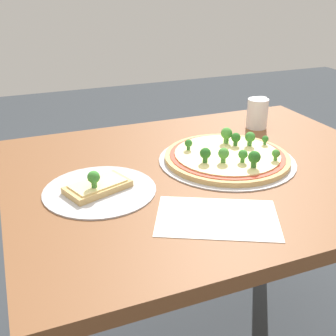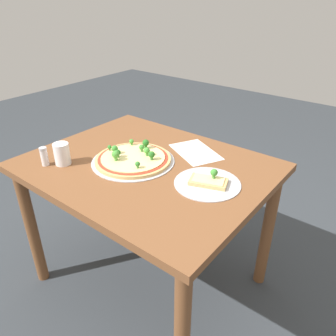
{
  "view_description": "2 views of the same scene",
  "coord_description": "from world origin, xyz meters",
  "px_view_note": "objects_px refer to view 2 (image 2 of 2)",
  "views": [
    {
      "loc": [
        -0.51,
        -0.95,
        1.23
      ],
      "look_at": [
        -0.13,
        -0.0,
        0.77
      ],
      "focal_mm": 45.0,
      "sensor_mm": 36.0,
      "label": 1
    },
    {
      "loc": [
        -0.92,
        1.0,
        1.46
      ],
      "look_at": [
        -0.13,
        -0.0,
        0.77
      ],
      "focal_mm": 35.0,
      "sensor_mm": 36.0,
      "label": 2
    }
  ],
  "objects_px": {
    "pizza_tray_whole": "(133,159)",
    "condiment_shaker": "(44,156)",
    "drinking_cup": "(62,154)",
    "dining_table": "(147,183)",
    "pizza_tray_slice": "(208,182)"
  },
  "relations": [
    {
      "from": "pizza_tray_whole",
      "to": "condiment_shaker",
      "type": "relative_size",
      "value": 4.42
    },
    {
      "from": "dining_table",
      "to": "pizza_tray_slice",
      "type": "distance_m",
      "value": 0.34
    },
    {
      "from": "drinking_cup",
      "to": "condiment_shaker",
      "type": "bearing_deg",
      "value": 47.17
    },
    {
      "from": "condiment_shaker",
      "to": "dining_table",
      "type": "bearing_deg",
      "value": -140.38
    },
    {
      "from": "dining_table",
      "to": "pizza_tray_whole",
      "type": "bearing_deg",
      "value": 16.38
    },
    {
      "from": "pizza_tray_slice",
      "to": "condiment_shaker",
      "type": "relative_size",
      "value": 3.16
    },
    {
      "from": "drinking_cup",
      "to": "pizza_tray_slice",
      "type": "bearing_deg",
      "value": -157.01
    },
    {
      "from": "pizza_tray_whole",
      "to": "condiment_shaker",
      "type": "distance_m",
      "value": 0.41
    },
    {
      "from": "dining_table",
      "to": "condiment_shaker",
      "type": "xyz_separation_m",
      "value": [
        0.36,
        0.3,
        0.15
      ]
    },
    {
      "from": "pizza_tray_whole",
      "to": "drinking_cup",
      "type": "xyz_separation_m",
      "value": [
        0.24,
        0.22,
        0.04
      ]
    },
    {
      "from": "pizza_tray_slice",
      "to": "drinking_cup",
      "type": "xyz_separation_m",
      "value": [
        0.63,
        0.27,
        0.04
      ]
    },
    {
      "from": "drinking_cup",
      "to": "dining_table",
      "type": "bearing_deg",
      "value": -141.93
    },
    {
      "from": "pizza_tray_slice",
      "to": "condiment_shaker",
      "type": "height_order",
      "value": "condiment_shaker"
    },
    {
      "from": "dining_table",
      "to": "pizza_tray_slice",
      "type": "xyz_separation_m",
      "value": [
        -0.32,
        -0.03,
        0.11
      ]
    },
    {
      "from": "pizza_tray_slice",
      "to": "condiment_shaker",
      "type": "distance_m",
      "value": 0.76
    }
  ]
}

